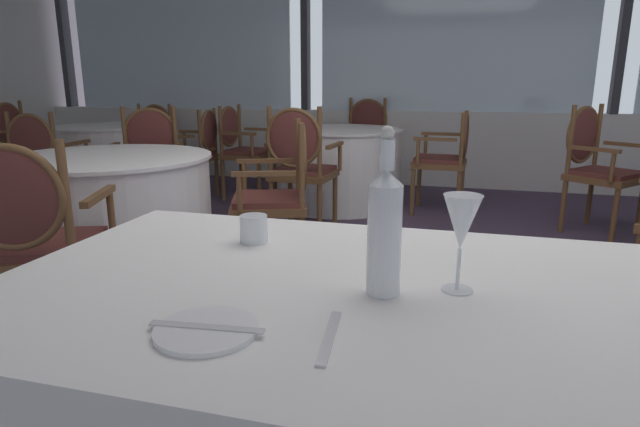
{
  "coord_description": "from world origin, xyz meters",
  "views": [
    {
      "loc": [
        0.17,
        -2.31,
        1.16
      ],
      "look_at": [
        -0.14,
        -1.16,
        0.87
      ],
      "focal_mm": 29.24,
      "sensor_mm": 36.0,
      "label": 1
    }
  ],
  "objects_px": {
    "wine_glass": "(461,224)",
    "dining_chair_3_3": "(43,158)",
    "water_bottle": "(385,228)",
    "water_tumbler": "(254,229)",
    "dining_chair_1_0": "(300,160)",
    "dining_chair_3_0": "(198,147)",
    "dining_chair_2_0": "(282,185)",
    "dining_chair_1_1": "(449,153)",
    "dining_chair_2_3": "(31,233)",
    "dining_chair_3_2": "(21,140)",
    "dining_chair_1_2": "(365,135)",
    "dining_chair_1_3": "(241,144)",
    "side_plate": "(207,330)",
    "dining_chair_3_1": "(151,136)",
    "dining_chair_2_1": "(149,159)",
    "dining_chair_0_0": "(596,159)"
  },
  "relations": [
    {
      "from": "dining_chair_0_0",
      "to": "dining_chair_1_2",
      "type": "relative_size",
      "value": 1.0
    },
    {
      "from": "dining_chair_2_0",
      "to": "dining_chair_3_3",
      "type": "distance_m",
      "value": 2.45
    },
    {
      "from": "water_bottle",
      "to": "wine_glass",
      "type": "relative_size",
      "value": 1.68
    },
    {
      "from": "dining_chair_0_0",
      "to": "dining_chair_1_2",
      "type": "height_order",
      "value": "dining_chair_0_0"
    },
    {
      "from": "wine_glass",
      "to": "dining_chair_1_3",
      "type": "xyz_separation_m",
      "value": [
        -2.19,
        3.88,
        -0.33
      ]
    },
    {
      "from": "wine_glass",
      "to": "water_bottle",
      "type": "bearing_deg",
      "value": -160.74
    },
    {
      "from": "dining_chair_1_1",
      "to": "dining_chair_1_3",
      "type": "distance_m",
      "value": 2.08
    },
    {
      "from": "wine_glass",
      "to": "water_tumbler",
      "type": "relative_size",
      "value": 2.72
    },
    {
      "from": "dining_chair_1_1",
      "to": "dining_chair_1_3",
      "type": "bearing_deg",
      "value": -0.0
    },
    {
      "from": "dining_chair_1_3",
      "to": "dining_chair_2_0",
      "type": "xyz_separation_m",
      "value": [
        1.12,
        -1.92,
        -0.02
      ]
    },
    {
      "from": "dining_chair_1_1",
      "to": "dining_chair_3_0",
      "type": "distance_m",
      "value": 2.46
    },
    {
      "from": "dining_chair_2_3",
      "to": "dining_chair_3_3",
      "type": "height_order",
      "value": "dining_chair_2_3"
    },
    {
      "from": "wine_glass",
      "to": "dining_chair_1_3",
      "type": "relative_size",
      "value": 0.22
    },
    {
      "from": "water_bottle",
      "to": "water_tumbler",
      "type": "relative_size",
      "value": 4.56
    },
    {
      "from": "dining_chair_0_0",
      "to": "dining_chair_1_3",
      "type": "distance_m",
      "value": 3.24
    },
    {
      "from": "dining_chair_1_2",
      "to": "dining_chair_3_2",
      "type": "xyz_separation_m",
      "value": [
        -3.45,
        -1.4,
        -0.01
      ]
    },
    {
      "from": "water_tumbler",
      "to": "dining_chair_1_1",
      "type": "xyz_separation_m",
      "value": [
        0.43,
        3.55,
        -0.23
      ]
    },
    {
      "from": "dining_chair_1_0",
      "to": "dining_chair_3_0",
      "type": "distance_m",
      "value": 1.63
    },
    {
      "from": "dining_chair_0_0",
      "to": "dining_chair_2_3",
      "type": "relative_size",
      "value": 1.05
    },
    {
      "from": "dining_chair_1_0",
      "to": "dining_chair_3_0",
      "type": "xyz_separation_m",
      "value": [
        -1.36,
        0.9,
        -0.05
      ]
    },
    {
      "from": "water_tumbler",
      "to": "dining_chair_3_3",
      "type": "relative_size",
      "value": 0.08
    },
    {
      "from": "dining_chair_1_1",
      "to": "dining_chair_3_0",
      "type": "bearing_deg",
      "value": 5.44
    },
    {
      "from": "side_plate",
      "to": "dining_chair_0_0",
      "type": "bearing_deg",
      "value": 69.07
    },
    {
      "from": "dining_chair_2_1",
      "to": "dining_chair_2_3",
      "type": "relative_size",
      "value": 1.03
    },
    {
      "from": "dining_chair_1_2",
      "to": "dining_chair_3_3",
      "type": "relative_size",
      "value": 1.07
    },
    {
      "from": "dining_chair_3_1",
      "to": "dining_chair_3_2",
      "type": "relative_size",
      "value": 0.94
    },
    {
      "from": "wine_glass",
      "to": "dining_chair_3_2",
      "type": "xyz_separation_m",
      "value": [
        -4.54,
        3.46,
        -0.31
      ]
    },
    {
      "from": "side_plate",
      "to": "water_tumbler",
      "type": "xyz_separation_m",
      "value": [
        -0.12,
        0.52,
        0.03
      ]
    },
    {
      "from": "dining_chair_0_0",
      "to": "dining_chair_1_3",
      "type": "relative_size",
      "value": 1.06
    },
    {
      "from": "dining_chair_2_0",
      "to": "wine_glass",
      "type": "bearing_deg",
      "value": 98.53
    },
    {
      "from": "dining_chair_1_2",
      "to": "dining_chair_3_0",
      "type": "xyz_separation_m",
      "value": [
        -1.49,
        -1.19,
        -0.04
      ]
    },
    {
      "from": "dining_chair_1_2",
      "to": "dining_chair_1_3",
      "type": "relative_size",
      "value": 1.06
    },
    {
      "from": "water_tumbler",
      "to": "dining_chair_1_1",
      "type": "relative_size",
      "value": 0.08
    },
    {
      "from": "wine_glass",
      "to": "dining_chair_3_3",
      "type": "height_order",
      "value": "wine_glass"
    },
    {
      "from": "side_plate",
      "to": "dining_chair_2_0",
      "type": "bearing_deg",
      "value": 106.12
    },
    {
      "from": "dining_chair_1_3",
      "to": "dining_chair_2_3",
      "type": "height_order",
      "value": "dining_chair_2_3"
    },
    {
      "from": "dining_chair_1_1",
      "to": "dining_chair_3_3",
      "type": "xyz_separation_m",
      "value": [
        -3.33,
        -1.17,
        -0.01
      ]
    },
    {
      "from": "dining_chair_1_0",
      "to": "dining_chair_1_1",
      "type": "bearing_deg",
      "value": -44.68
    },
    {
      "from": "dining_chair_3_0",
      "to": "dining_chair_3_2",
      "type": "bearing_deg",
      "value": 0.0
    },
    {
      "from": "water_tumbler",
      "to": "side_plate",
      "type": "bearing_deg",
      "value": -76.65
    },
    {
      "from": "dining_chair_3_3",
      "to": "water_tumbler",
      "type": "bearing_deg",
      "value": -135.44
    },
    {
      "from": "dining_chair_0_0",
      "to": "dining_chair_2_1",
      "type": "relative_size",
      "value": 1.02
    },
    {
      "from": "water_tumbler",
      "to": "dining_chair_2_1",
      "type": "relative_size",
      "value": 0.08
    },
    {
      "from": "water_bottle",
      "to": "dining_chair_2_3",
      "type": "height_order",
      "value": "water_bottle"
    },
    {
      "from": "dining_chair_1_0",
      "to": "dining_chair_2_0",
      "type": "distance_m",
      "value": 0.82
    },
    {
      "from": "dining_chair_1_0",
      "to": "dining_chair_2_3",
      "type": "bearing_deg",
      "value": 170.87
    },
    {
      "from": "dining_chair_2_0",
      "to": "dining_chair_2_3",
      "type": "relative_size",
      "value": 0.98
    },
    {
      "from": "water_bottle",
      "to": "dining_chair_3_0",
      "type": "height_order",
      "value": "water_bottle"
    },
    {
      "from": "dining_chair_1_2",
      "to": "dining_chair_3_1",
      "type": "distance_m",
      "value": 2.59
    },
    {
      "from": "dining_chair_0_0",
      "to": "dining_chair_1_2",
      "type": "bearing_deg",
      "value": -174.61
    }
  ]
}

